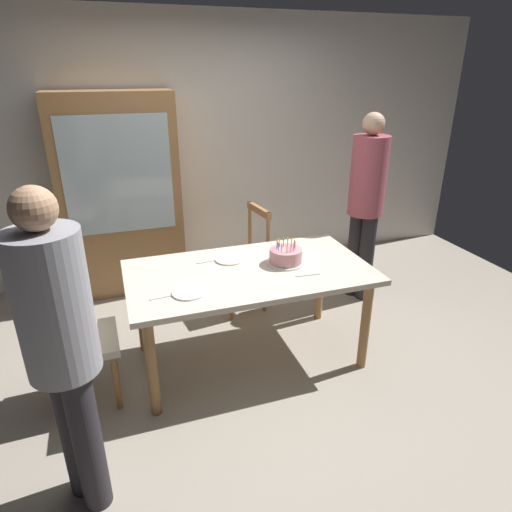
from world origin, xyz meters
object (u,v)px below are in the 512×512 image
at_px(plate_far_side, 230,259).
at_px(person_celebrant, 61,343).
at_px(birthday_cake, 286,256).
at_px(chair_upholstered, 66,334).
at_px(chair_spindle_back, 242,261).
at_px(china_cabinet, 120,196).
at_px(plate_near_celebrant, 189,292).
at_px(dining_table, 249,281).
at_px(person_guest, 366,198).

distance_m(plate_far_side, person_celebrant, 1.54).
bearing_deg(birthday_cake, plate_far_side, 152.85).
height_order(birthday_cake, plate_far_side, birthday_cake).
bearing_deg(chair_upholstered, birthday_cake, 3.90).
height_order(chair_spindle_back, china_cabinet, china_cabinet).
relative_size(plate_near_celebrant, china_cabinet, 0.12).
relative_size(chair_upholstered, china_cabinet, 0.50).
relative_size(plate_near_celebrant, person_celebrant, 0.13).
bearing_deg(chair_spindle_back, dining_table, -103.30).
bearing_deg(person_guest, plate_near_celebrant, -154.82).
relative_size(plate_near_celebrant, person_guest, 0.13).
xyz_separation_m(plate_near_celebrant, person_celebrant, (-0.69, -0.66, 0.19)).
relative_size(birthday_cake, chair_upholstered, 0.29).
xyz_separation_m(chair_upholstered, person_celebrant, (0.09, -0.78, 0.42)).
xyz_separation_m(birthday_cake, plate_near_celebrant, (-0.76, -0.23, -0.05)).
bearing_deg(birthday_cake, chair_upholstered, -176.10).
bearing_deg(plate_far_side, chair_upholstered, -165.76).
relative_size(plate_near_celebrant, chair_spindle_back, 0.23).
relative_size(dining_table, birthday_cake, 6.17).
distance_m(plate_near_celebrant, chair_spindle_back, 1.24).
distance_m(person_celebrant, china_cabinet, 2.45).
bearing_deg(person_celebrant, plate_near_celebrant, 43.60).
height_order(plate_near_celebrant, person_guest, person_guest).
relative_size(chair_upholstered, person_guest, 0.55).
height_order(chair_upholstered, china_cabinet, china_cabinet).
distance_m(plate_near_celebrant, chair_upholstered, 0.82).
relative_size(birthday_cake, plate_near_celebrant, 1.27).
bearing_deg(person_celebrant, dining_table, 36.70).
height_order(chair_spindle_back, person_celebrant, person_celebrant).
distance_m(plate_near_celebrant, plate_far_side, 0.57).
relative_size(birthday_cake, person_guest, 0.16).
bearing_deg(dining_table, plate_far_side, 112.20).
height_order(plate_far_side, person_celebrant, person_celebrant).
bearing_deg(birthday_cake, person_celebrant, -148.52).
bearing_deg(person_guest, plate_far_side, -163.35).
relative_size(dining_table, plate_far_side, 7.85).
xyz_separation_m(birthday_cake, chair_upholstered, (-1.54, -0.10, -0.28)).
relative_size(dining_table, china_cabinet, 0.91).
bearing_deg(china_cabinet, chair_spindle_back, -38.14).
distance_m(dining_table, china_cabinet, 1.77).
bearing_deg(birthday_cake, chair_spindle_back, 97.27).
distance_m(dining_table, plate_near_celebrant, 0.53).
height_order(plate_far_side, person_guest, person_guest).
distance_m(birthday_cake, china_cabinet, 1.88).
distance_m(birthday_cake, person_guest, 1.21).
xyz_separation_m(dining_table, birthday_cake, (0.29, 0.02, 0.14)).
bearing_deg(dining_table, chair_spindle_back, 76.70).
relative_size(plate_near_celebrant, chair_upholstered, 0.23).
distance_m(plate_far_side, chair_upholstered, 1.23).
bearing_deg(plate_far_side, plate_near_celebrant, -132.56).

